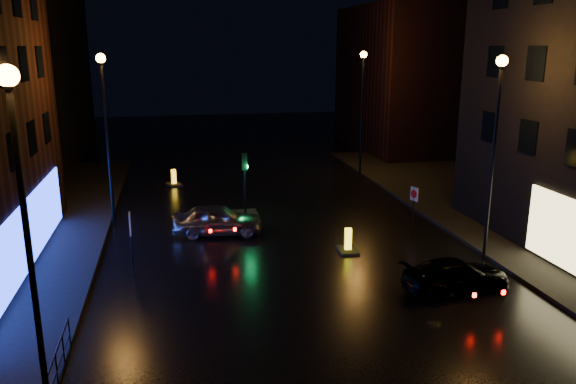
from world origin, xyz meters
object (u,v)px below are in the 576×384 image
Objects in this scene: traffic_signal at (245,208)px; bollard_far at (174,182)px; road_sign_right at (414,198)px; silver_hatchback at (218,220)px; bollard_near at (348,246)px; road_sign_left at (130,229)px; dark_sedan at (456,275)px.

bollard_far is (-3.57, 8.00, -0.28)m from traffic_signal.
traffic_signal is at bearing -42.46° from road_sign_right.
traffic_signal is 0.82× the size of silver_hatchback.
silver_hatchback is 2.04× the size of road_sign_right.
traffic_signal is 2.75× the size of bollard_near.
road_sign_left is 1.21× the size of road_sign_right.
silver_hatchback is 3.10× the size of bollard_far.
bollard_near is (-2.64, 4.67, -0.36)m from dark_sedan.
dark_sedan is at bearing -58.83° from traffic_signal.
traffic_signal is 8.61m from road_sign_right.
bollard_near is 15.66m from bollard_far.
traffic_signal is at bearing -27.79° from silver_hatchback.
dark_sedan is 21.03m from bollard_far.
road_sign_right is (11.42, -11.38, 1.33)m from bollard_far.
traffic_signal is 2.53× the size of bollard_far.
bollard_near is (3.73, -5.86, -0.27)m from traffic_signal.
road_sign_right is (1.48, 7.15, 0.96)m from dark_sedan.
traffic_signal reaches higher than road_sign_right.
bollard_near is 0.61× the size of road_sign_right.
dark_sedan is 7.36m from road_sign_right.
silver_hatchback reaches higher than dark_sedan.
road_sign_left reaches higher than dark_sedan.
dark_sedan is 2.98× the size of bollard_far.
silver_hatchback reaches higher than bollard_near.
bollard_far is at bearing -64.06° from road_sign_right.
bollard_far is 0.66× the size of road_sign_right.
dark_sedan is at bearing 59.17° from road_sign_right.
traffic_signal is 12.30m from dark_sedan.
bollard_near is 0.92× the size of bollard_far.
traffic_signal is 1.67× the size of road_sign_right.
road_sign_left is at bearing -115.12° from bollard_far.
traffic_signal is 8.77m from bollard_far.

